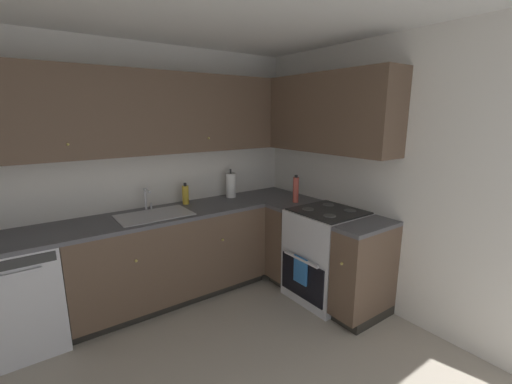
# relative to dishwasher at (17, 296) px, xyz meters

# --- Properties ---
(wall_back) EXTENTS (3.97, 0.05, 2.44)m
(wall_back) POSITION_rel_dishwasher_xyz_m (0.84, 0.33, 0.79)
(wall_back) COLOR silver
(wall_back) RESTS_ON ground_plane
(wall_right) EXTENTS (0.05, 3.66, 2.44)m
(wall_right) POSITION_rel_dishwasher_xyz_m (2.80, -1.48, 0.79)
(wall_right) COLOR silver
(wall_right) RESTS_ON ground_plane
(dishwasher) EXTENTS (0.60, 0.63, 0.85)m
(dishwasher) POSITION_rel_dishwasher_xyz_m (0.00, 0.00, 0.00)
(dishwasher) COLOR silver
(dishwasher) RESTS_ON ground_plane
(lower_cabinets_back) EXTENTS (1.87, 0.62, 0.85)m
(lower_cabinets_back) POSITION_rel_dishwasher_xyz_m (1.24, 0.00, 0.00)
(lower_cabinets_back) COLOR brown
(lower_cabinets_back) RESTS_ON ground_plane
(countertop_back) EXTENTS (3.07, 0.60, 0.03)m
(countertop_back) POSITION_rel_dishwasher_xyz_m (1.24, 0.00, 0.44)
(countertop_back) COLOR #4C4C51
(countertop_back) RESTS_ON lower_cabinets_back
(lower_cabinets_right) EXTENTS (0.62, 1.17, 0.85)m
(lower_cabinets_right) POSITION_rel_dishwasher_xyz_m (2.47, -0.90, 0.00)
(lower_cabinets_right) COLOR brown
(lower_cabinets_right) RESTS_ON ground_plane
(countertop_right) EXTENTS (0.60, 1.17, 0.03)m
(countertop_right) POSITION_rel_dishwasher_xyz_m (2.47, -0.90, 0.44)
(countertop_right) COLOR #4C4C51
(countertop_right) RESTS_ON lower_cabinets_right
(oven_range) EXTENTS (0.68, 0.62, 1.04)m
(oven_range) POSITION_rel_dishwasher_xyz_m (2.49, -0.88, 0.02)
(oven_range) COLOR silver
(oven_range) RESTS_ON ground_plane
(upper_cabinets_back) EXTENTS (2.75, 0.34, 0.73)m
(upper_cabinets_back) POSITION_rel_dishwasher_xyz_m (1.08, 0.14, 1.37)
(upper_cabinets_back) COLOR brown
(upper_cabinets_right) EXTENTS (0.32, 1.72, 0.73)m
(upper_cabinets_right) POSITION_rel_dishwasher_xyz_m (2.61, -0.56, 1.37)
(upper_cabinets_right) COLOR brown
(sink) EXTENTS (0.65, 0.40, 0.10)m
(sink) POSITION_rel_dishwasher_xyz_m (1.10, -0.03, 0.42)
(sink) COLOR #B7B7BC
(sink) RESTS_ON countertop_back
(faucet) EXTENTS (0.07, 0.16, 0.21)m
(faucet) POSITION_rel_dishwasher_xyz_m (1.10, 0.18, 0.59)
(faucet) COLOR silver
(faucet) RESTS_ON countertop_back
(soap_bottle) EXTENTS (0.07, 0.07, 0.22)m
(soap_bottle) POSITION_rel_dishwasher_xyz_m (1.50, 0.18, 0.56)
(soap_bottle) COLOR gold
(soap_bottle) RESTS_ON countertop_back
(paper_towel_roll) EXTENTS (0.11, 0.11, 0.33)m
(paper_towel_roll) POSITION_rel_dishwasher_xyz_m (2.04, 0.16, 0.59)
(paper_towel_roll) COLOR white
(paper_towel_roll) RESTS_ON countertop_back
(oil_bottle) EXTENTS (0.06, 0.06, 0.29)m
(oil_bottle) POSITION_rel_dishwasher_xyz_m (2.47, -0.43, 0.60)
(oil_bottle) COLOR #BF4C3F
(oil_bottle) RESTS_ON countertop_right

